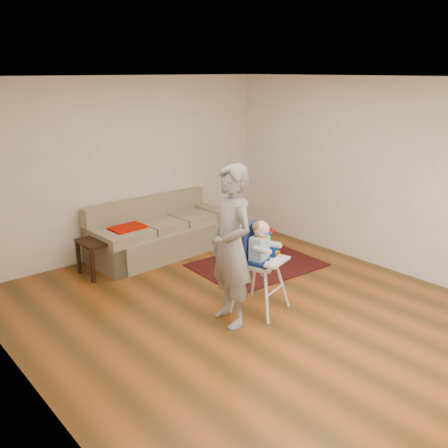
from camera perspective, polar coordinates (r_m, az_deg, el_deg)
ground at (r=6.10m, az=2.45°, el=-9.88°), size 5.50×5.50×0.00m
room_envelope at (r=5.89m, az=-0.79°, el=8.43°), size 5.04×5.52×2.72m
sofa at (r=7.80m, az=-7.31°, el=-0.44°), size 2.26×1.03×0.85m
side_table at (r=7.26m, az=-13.98°, el=-3.63°), size 0.51×0.51×0.51m
area_rug at (r=7.44m, az=3.78°, el=-4.68°), size 1.83×1.42×0.01m
ride_on_toy at (r=7.65m, az=4.78°, el=-2.35°), size 0.43×0.35×0.42m
toy_ball at (r=6.78m, az=2.31°, el=-6.14°), size 0.14×0.14×0.14m
high_chair at (r=5.92m, az=4.17°, el=-5.00°), size 0.65×0.65×1.13m
adult at (r=5.49m, az=0.83°, el=-2.61°), size 0.54×0.73×1.83m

